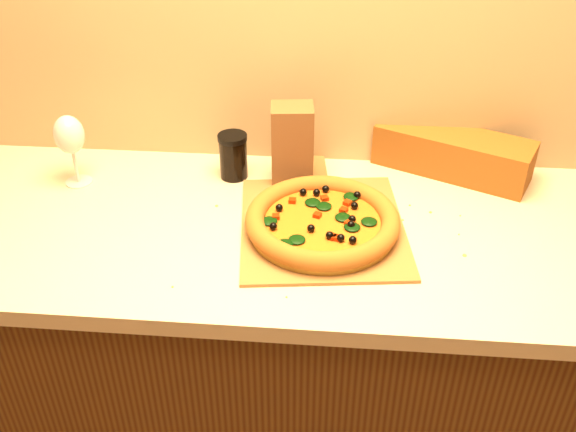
% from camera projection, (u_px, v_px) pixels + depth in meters
% --- Properties ---
extents(cabinet, '(2.80, 0.65, 0.86)m').
position_uv_depth(cabinet, '(308.00, 367.00, 1.75)').
color(cabinet, '#44210E').
rests_on(cabinet, ground).
extents(countertop, '(2.84, 0.68, 0.04)m').
position_uv_depth(countertop, '(311.00, 233.00, 1.50)').
color(countertop, '#C2AF97').
rests_on(countertop, cabinet).
extents(pizza_peel, '(0.42, 0.58, 0.01)m').
position_uv_depth(pizza_peel, '(322.00, 222.00, 1.50)').
color(pizza_peel, brown).
rests_on(pizza_peel, countertop).
extents(pizza, '(0.35, 0.35, 0.05)m').
position_uv_depth(pizza, '(322.00, 221.00, 1.45)').
color(pizza, '#B07E2C').
rests_on(pizza, pizza_peel).
extents(bread_bag, '(0.42, 0.28, 0.11)m').
position_uv_depth(bread_bag, '(452.00, 153.00, 1.67)').
color(bread_bag, brown).
rests_on(bread_bag, countertop).
extents(wine_glass, '(0.08, 0.08, 0.19)m').
position_uv_depth(wine_glass, '(69.00, 136.00, 1.58)').
color(wine_glass, silver).
rests_on(wine_glass, countertop).
extents(paper_bag, '(0.11, 0.09, 0.21)m').
position_uv_depth(paper_bag, '(292.00, 145.00, 1.60)').
color(paper_bag, brown).
rests_on(paper_bag, countertop).
extents(dark_jar, '(0.07, 0.07, 0.12)m').
position_uv_depth(dark_jar, '(233.00, 156.00, 1.64)').
color(dark_jar, black).
rests_on(dark_jar, countertop).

